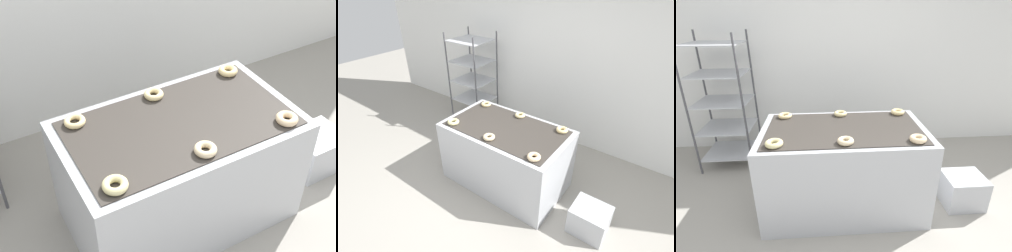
# 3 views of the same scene
# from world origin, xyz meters

# --- Properties ---
(fryer_machine) EXTENTS (1.52, 0.89, 0.85)m
(fryer_machine) POSITION_xyz_m (0.00, 0.69, 0.42)
(fryer_machine) COLOR #B7BABF
(fryer_machine) RESTS_ON ground_plane
(glaze_bin) EXTENTS (0.39, 0.34, 0.33)m
(glaze_bin) POSITION_xyz_m (1.20, 0.59, 0.16)
(glaze_bin) COLOR #B7BABF
(glaze_bin) RESTS_ON ground_plane
(donut_near_left) EXTENTS (0.14, 0.14, 0.04)m
(donut_near_left) POSITION_xyz_m (-0.58, 0.39, 0.87)
(donut_near_left) COLOR beige
(donut_near_left) RESTS_ON fryer_machine
(donut_near_center) EXTENTS (0.14, 0.14, 0.04)m
(donut_near_center) POSITION_xyz_m (-0.01, 0.39, 0.87)
(donut_near_center) COLOR beige
(donut_near_center) RESTS_ON fryer_machine
(donut_near_right) EXTENTS (0.14, 0.14, 0.05)m
(donut_near_right) POSITION_xyz_m (0.58, 0.37, 0.87)
(donut_near_right) COLOR beige
(donut_near_right) RESTS_ON fryer_machine
(donut_far_left) EXTENTS (0.14, 0.14, 0.04)m
(donut_far_left) POSITION_xyz_m (-0.57, 1.00, 0.87)
(donut_far_left) COLOR #EFD18F
(donut_far_left) RESTS_ON fryer_machine
(donut_far_center) EXTENTS (0.13, 0.13, 0.04)m
(donut_far_center) POSITION_xyz_m (-0.01, 1.02, 0.87)
(donut_far_center) COLOR beige
(donut_far_center) RESTS_ON fryer_machine
(donut_far_right) EXTENTS (0.14, 0.14, 0.04)m
(donut_far_right) POSITION_xyz_m (0.59, 1.01, 0.87)
(donut_far_right) COLOR #F1D38E
(donut_far_right) RESTS_ON fryer_machine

